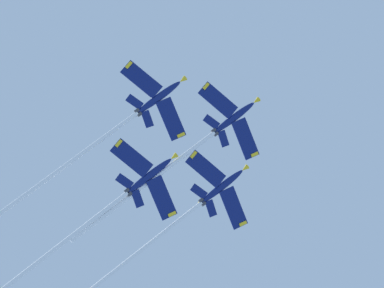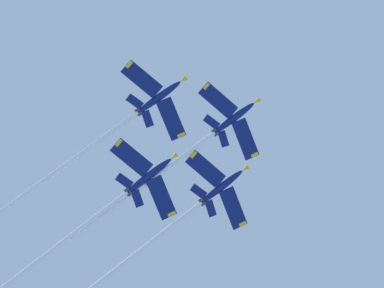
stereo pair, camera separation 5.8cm
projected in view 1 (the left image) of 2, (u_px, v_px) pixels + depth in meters
jet_lead at (197, 146)px, 132.22m from camera, size 46.80×24.23×18.50m
jet_left_wing at (192, 210)px, 130.59m from camera, size 45.49×23.60×17.60m
jet_right_wing at (114, 130)px, 127.17m from camera, size 51.35×26.64×19.95m
jet_slot at (109, 207)px, 124.97m from camera, size 47.33×25.09×18.92m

